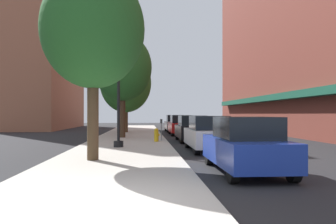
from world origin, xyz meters
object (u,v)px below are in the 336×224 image
at_px(car_silver, 175,123).
at_px(car_red, 181,125).
at_px(car_blue, 245,145).
at_px(car_white, 208,134).
at_px(tree_near, 93,30).
at_px(car_black, 192,129).
at_px(tree_mid, 126,83).
at_px(lamppost, 119,84).
at_px(parking_meter_near, 161,127).
at_px(fire_hydrant, 156,135).
at_px(tree_far, 123,68).

bearing_deg(car_silver, car_red, -90.69).
distance_m(car_blue, car_red, 18.51).
bearing_deg(car_white, car_red, 90.65).
bearing_deg(tree_near, car_black, 62.73).
relative_size(tree_mid, car_black, 1.64).
relative_size(tree_near, car_white, 1.57).
bearing_deg(car_white, tree_mid, 107.82).
relative_size(lamppost, parking_meter_near, 4.50).
bearing_deg(parking_meter_near, tree_near, -107.51).
xyz_separation_m(parking_meter_near, car_red, (1.95, 7.13, -0.14)).
height_order(fire_hydrant, car_silver, car_silver).
xyz_separation_m(lamppost, tree_far, (-0.25, 7.09, 1.79)).
height_order(tree_far, car_white, tree_far).
bearing_deg(fire_hydrant, tree_mid, 102.41).
relative_size(parking_meter_near, tree_near, 0.19).
bearing_deg(parking_meter_near, car_white, -70.01).
relative_size(tree_far, car_red, 1.68).
distance_m(tree_mid, tree_far, 7.03).
xyz_separation_m(tree_far, car_red, (4.52, 4.37, -4.18)).
relative_size(lamppost, car_white, 1.37).
distance_m(parking_meter_near, tree_mid, 10.76).
bearing_deg(car_silver, parking_meter_near, -99.32).
distance_m(car_white, car_silver, 18.21).
distance_m(fire_hydrant, car_blue, 10.55).
relative_size(tree_far, car_silver, 1.68).
height_order(lamppost, tree_far, tree_far).
bearing_deg(car_white, car_black, 90.65).
bearing_deg(tree_near, parking_meter_near, 72.49).
bearing_deg(tree_near, car_silver, 77.62).
relative_size(car_red, car_silver, 1.00).
relative_size(tree_mid, car_silver, 1.64).
relative_size(tree_far, car_blue, 1.68).
distance_m(tree_near, tree_mid, 18.87).
height_order(lamppost, fire_hydrant, lamppost).
height_order(parking_meter_near, tree_near, tree_near).
xyz_separation_m(fire_hydrant, tree_far, (-2.23, 3.84, 4.47)).
bearing_deg(lamppost, car_black, 47.01).
bearing_deg(tree_mid, car_white, -72.82).
bearing_deg(car_red, tree_mid, 151.33).
relative_size(lamppost, fire_hydrant, 7.47).
height_order(tree_mid, car_white, tree_mid).
bearing_deg(tree_near, fire_hydrant, 72.51).
bearing_deg(car_silver, car_black, -90.69).
distance_m(tree_far, car_blue, 15.42).
xyz_separation_m(tree_far, car_white, (4.52, -8.13, -4.18)).
bearing_deg(fire_hydrant, car_silver, 80.66).
relative_size(car_white, car_black, 1.00).
height_order(car_black, car_red, same).
relative_size(tree_near, car_silver, 1.57).
bearing_deg(tree_far, car_white, -60.91).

